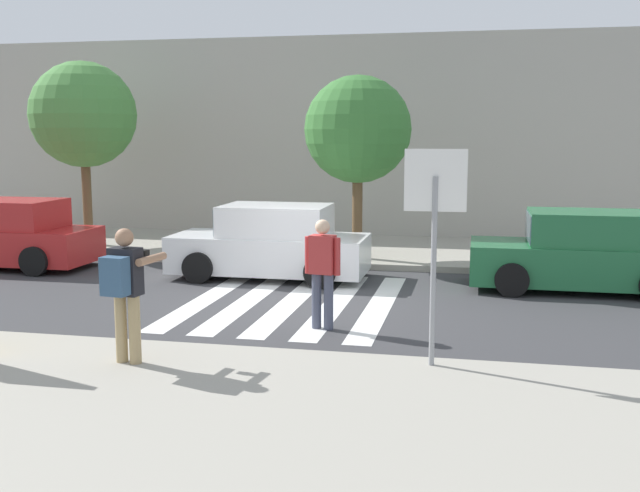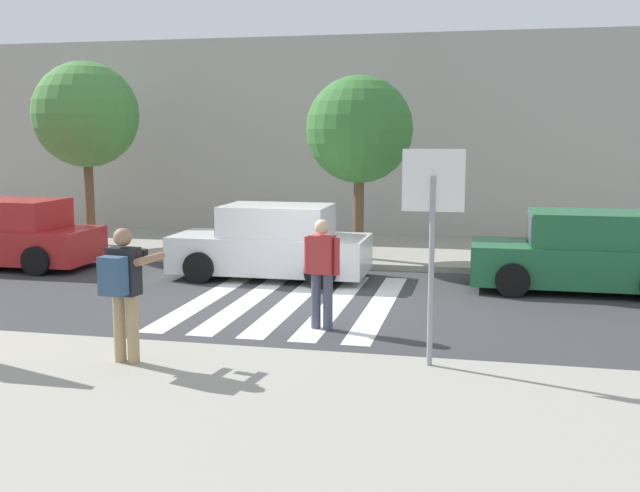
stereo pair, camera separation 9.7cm
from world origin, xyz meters
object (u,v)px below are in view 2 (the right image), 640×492
at_px(photographer_with_backpack, 123,283).
at_px(street_tree_center, 359,130).
at_px(stop_sign, 433,209).
at_px(pedestrian_crossing, 322,268).
at_px(parked_car_green, 582,254).
at_px(parked_car_white, 272,244).
at_px(street_tree_west, 86,115).
at_px(parked_car_red, 9,235).

height_order(photographer_with_backpack, street_tree_center, street_tree_center).
height_order(stop_sign, photographer_with_backpack, stop_sign).
height_order(pedestrian_crossing, parked_car_green, pedestrian_crossing).
distance_m(parked_car_white, street_tree_west, 7.03).
bearing_deg(street_tree_west, street_tree_center, -5.95).
relative_size(street_tree_west, street_tree_center, 1.12).
xyz_separation_m(photographer_with_backpack, parked_car_white, (0.07, 6.54, -0.44)).
height_order(stop_sign, parked_car_red, stop_sign).
xyz_separation_m(stop_sign, street_tree_center, (-2.22, 7.89, 0.99)).
xyz_separation_m(stop_sign, parked_car_white, (-3.72, 5.81, -1.39)).
bearing_deg(stop_sign, street_tree_center, 105.74).
xyz_separation_m(parked_car_white, street_tree_west, (-5.80, 2.85, 2.77)).
bearing_deg(parked_car_green, street_tree_center, 156.13).
height_order(parked_car_white, street_tree_center, street_tree_center).
bearing_deg(pedestrian_crossing, parked_car_green, 41.95).
height_order(pedestrian_crossing, parked_car_red, pedestrian_crossing).
height_order(photographer_with_backpack, parked_car_red, photographer_with_backpack).
bearing_deg(photographer_with_backpack, parked_car_white, 89.43).
bearing_deg(street_tree_west, parked_car_white, -26.16).
relative_size(pedestrian_crossing, street_tree_center, 0.41).
bearing_deg(parked_car_white, parked_car_green, -0.00).
xyz_separation_m(parked_car_red, street_tree_center, (7.74, 2.09, 2.38)).
distance_m(stop_sign, parked_car_white, 7.03).
bearing_deg(pedestrian_crossing, stop_sign, -46.95).
height_order(photographer_with_backpack, parked_car_white, photographer_with_backpack).
bearing_deg(pedestrian_crossing, street_tree_west, 138.92).
xyz_separation_m(photographer_with_backpack, street_tree_west, (-5.73, 9.39, 2.33)).
relative_size(stop_sign, street_tree_west, 0.57).
height_order(stop_sign, parked_car_green, stop_sign).
distance_m(photographer_with_backpack, parked_car_red, 9.02).
distance_m(pedestrian_crossing, street_tree_center, 6.34).
bearing_deg(street_tree_west, pedestrian_crossing, -41.08).
relative_size(photographer_with_backpack, parked_car_green, 0.42).
distance_m(parked_car_red, street_tree_west, 4.00).
relative_size(parked_car_red, parked_car_white, 1.00).
bearing_deg(street_tree_west, stop_sign, -42.28).
bearing_deg(stop_sign, parked_car_white, 122.63).
relative_size(stop_sign, parked_car_white, 0.66).
distance_m(pedestrian_crossing, parked_car_white, 4.32).
relative_size(photographer_with_backpack, street_tree_center, 0.41).
xyz_separation_m(pedestrian_crossing, street_tree_center, (-0.42, 5.96, 2.13)).
distance_m(photographer_with_backpack, pedestrian_crossing, 3.33).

